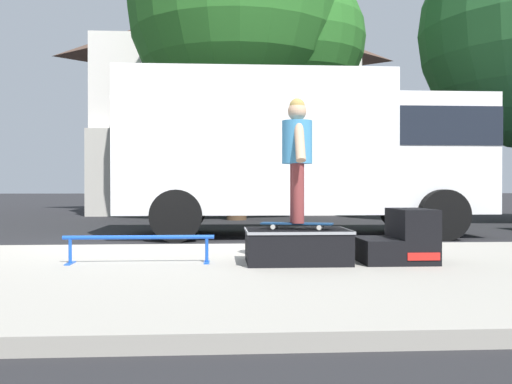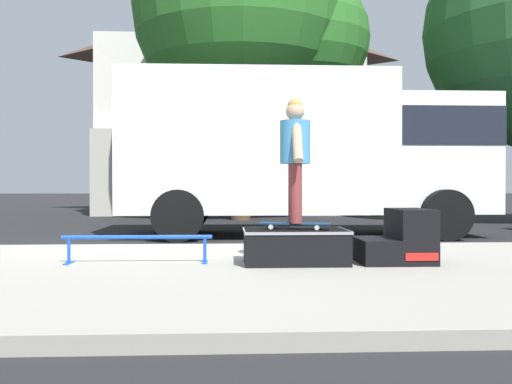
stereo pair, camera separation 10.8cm
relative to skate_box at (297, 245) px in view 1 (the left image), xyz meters
The scene contains 10 objects.
ground_plane 3.38m from the skate_box, 129.21° to the left, with size 140.00×140.00×0.00m, color black.
sidewalk_slab 2.18m from the skate_box, 169.47° to the right, with size 50.00×5.00×0.12m, color gray.
skate_box is the anchor object (origin of this frame).
kicker_ramp 1.15m from the skate_box, ahead, with size 0.78×0.74×0.58m.
grind_rail 1.71m from the skate_box, behind, with size 1.62×0.28×0.30m.
skateboard 0.23m from the skate_box, 81.50° to the left, with size 0.81×0.40×0.07m.
skater_kid 1.04m from the skate_box, 81.50° to the left, with size 0.33×0.70×1.35m.
box_truck 5.06m from the skate_box, 80.79° to the left, with size 6.91×2.63×3.05m.
street_tree_neighbour 11.34m from the skate_box, 90.05° to the left, with size 6.72×6.11×8.98m.
house_behind 16.65m from the skate_box, 92.16° to the left, with size 9.54×8.23×8.40m.
Camera 1 is at (1.30, -8.68, 0.95)m, focal length 39.61 mm.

